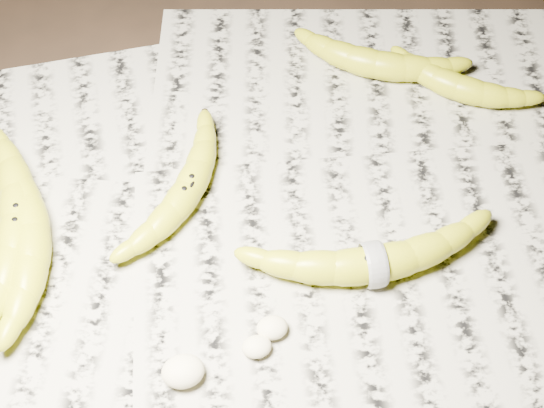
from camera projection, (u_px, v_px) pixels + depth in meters
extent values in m
plane|color=black|center=(264.00, 226.00, 0.82)|extent=(3.00, 3.00, 0.00)
cube|color=#A19E8A|center=(247.00, 235.00, 0.81)|extent=(0.90, 0.70, 0.01)
torus|color=white|center=(374.00, 263.00, 0.76)|extent=(0.00, 0.05, 0.05)
ellipsoid|color=beige|center=(183.00, 370.00, 0.70)|extent=(0.04, 0.03, 0.02)
ellipsoid|color=beige|center=(272.00, 326.00, 0.73)|extent=(0.03, 0.03, 0.02)
ellipsoid|color=beige|center=(257.00, 345.00, 0.72)|extent=(0.03, 0.02, 0.02)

